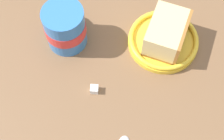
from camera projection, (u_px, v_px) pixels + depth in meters
ground_plane at (138, 79)px, 66.26cm from camera, size 118.70×118.70×2.85cm
small_plate at (163, 41)px, 67.30cm from camera, size 14.18×14.18×2.08cm
cake_slice at (167, 33)px, 64.58cm from camera, size 11.77×11.71×5.77cm
tea_mug at (65, 26)px, 64.45cm from camera, size 8.11×10.67×9.22cm
sugar_cube at (94, 89)px, 62.90cm from camera, size 1.99×1.99×1.47cm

